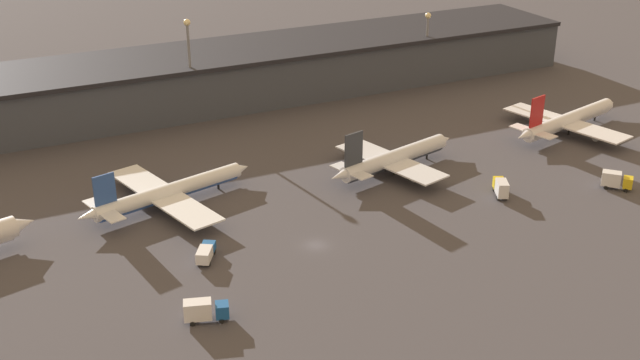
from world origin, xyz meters
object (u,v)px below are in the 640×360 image
Objects in this scene: airplane_1 at (168,193)px; service_vehicle_0 at (206,253)px; service_vehicle_4 at (204,310)px; airplane_2 at (394,159)px; airplane_3 at (568,120)px; service_vehicle_1 at (501,187)px; service_vehicle_2 at (616,180)px.

airplane_1 reaches higher than service_vehicle_0.
service_vehicle_4 is at bearing -113.26° from airplane_1.
service_vehicle_0 is 0.93× the size of service_vehicle_4.
airplane_1 is 25.53m from service_vehicle_0.
airplane_3 is (53.59, 2.08, -0.04)m from airplane_2.
service_vehicle_0 is 65.95m from service_vehicle_1.
airplane_3 is at bearing 37.20° from service_vehicle_4.
service_vehicle_1 is at bearing -163.63° from airplane_3.
airplane_1 is 44.64m from service_vehicle_4.
airplane_3 is at bearing -32.47° from service_vehicle_1.
airplane_2 is 55.57m from service_vehicle_0.
service_vehicle_1 reaches higher than service_vehicle_4.
airplane_1 is 1.06× the size of airplane_2.
airplane_3 is 5.53× the size of service_vehicle_4.
service_vehicle_2 is (-14.61, -31.56, -1.10)m from airplane_3.
service_vehicle_2 reaches higher than service_vehicle_0.
airplane_1 is 5.71× the size of service_vehicle_1.
airplane_3 is 107.75m from service_vehicle_0.
service_vehicle_1 is 0.93× the size of service_vehicle_4.
service_vehicle_1 is at bearing 30.50° from service_vehicle_4.
airplane_2 reaches higher than service_vehicle_4.
airplane_1 is 6.26× the size of service_vehicle_2.
service_vehicle_2 is at bearing -51.48° from airplane_2.
service_vehicle_2 is (38.98, -29.48, -1.14)m from airplane_2.
service_vehicle_2 is at bearing 22.56° from service_vehicle_4.
airplane_3 is at bearing -47.27° from service_vehicle_0.
service_vehicle_0 is at bearing -173.51° from airplane_2.
service_vehicle_4 is (-6.50, -18.61, 0.49)m from service_vehicle_0.
airplane_1 is 51.83m from airplane_2.
airplane_3 reaches higher than service_vehicle_1.
airplane_1 is 97.10m from service_vehicle_2.
airplane_3 is 34.80m from service_vehicle_2.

